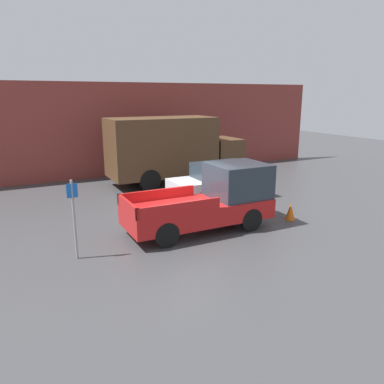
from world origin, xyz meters
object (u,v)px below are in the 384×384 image
(car, at_px, (220,181))
(parking_sign, at_px, (74,215))
(pickup_truck, at_px, (212,200))
(delivery_truck, at_px, (171,148))
(traffic_cone, at_px, (290,212))

(car, distance_m, parking_sign, 7.94)
(pickup_truck, distance_m, delivery_truck, 7.28)
(delivery_truck, xyz_separation_m, traffic_cone, (1.53, -7.63, -1.56))
(car, height_order, parking_sign, parking_sign)
(car, height_order, traffic_cone, car)
(pickup_truck, xyz_separation_m, car, (2.24, 3.19, -0.20))
(car, xyz_separation_m, delivery_truck, (-0.67, 3.87, 1.05))
(car, xyz_separation_m, parking_sign, (-7.02, -3.68, 0.49))
(pickup_truck, distance_m, traffic_cone, 3.24)
(pickup_truck, height_order, delivery_truck, delivery_truck)
(pickup_truck, bearing_deg, delivery_truck, 77.46)
(pickup_truck, distance_m, car, 3.91)
(delivery_truck, distance_m, parking_sign, 9.88)
(parking_sign, distance_m, traffic_cone, 7.95)
(delivery_truck, bearing_deg, traffic_cone, -78.63)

